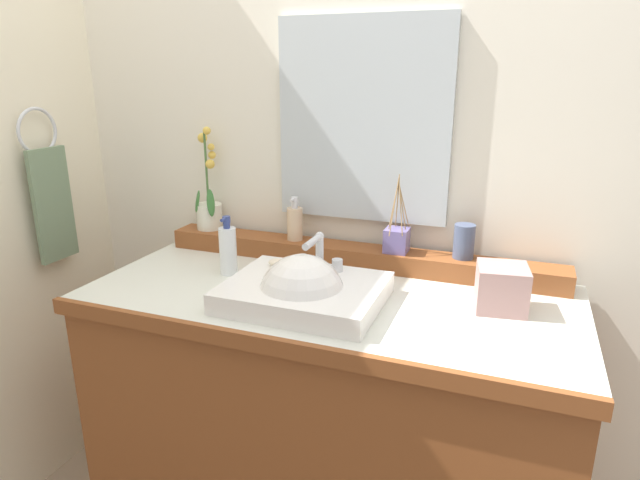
{
  "coord_description": "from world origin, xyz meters",
  "views": [
    {
      "loc": [
        0.49,
        -1.37,
        1.48
      ],
      "look_at": [
        -0.01,
        -0.03,
        1.03
      ],
      "focal_mm": 30.34,
      "sensor_mm": 36.0,
      "label": 1
    }
  ],
  "objects_px": {
    "soap_dispenser": "(295,222)",
    "lotion_bottle": "(228,250)",
    "soap_bar": "(280,263)",
    "tumbler_cup": "(464,241)",
    "potted_plant": "(209,206)",
    "hand_towel": "(53,205)",
    "reed_diffuser": "(397,239)",
    "sink_basin": "(303,295)",
    "tissue_box": "(501,288)"
  },
  "relations": [
    {
      "from": "soap_dispenser",
      "to": "lotion_bottle",
      "type": "bearing_deg",
      "value": -121.57
    },
    {
      "from": "soap_bar",
      "to": "tumbler_cup",
      "type": "xyz_separation_m",
      "value": [
        0.5,
        0.26,
        0.05
      ]
    },
    {
      "from": "tumbler_cup",
      "to": "lotion_bottle",
      "type": "bearing_deg",
      "value": -161.87
    },
    {
      "from": "soap_dispenser",
      "to": "potted_plant",
      "type": "bearing_deg",
      "value": 177.25
    },
    {
      "from": "lotion_bottle",
      "to": "hand_towel",
      "type": "relative_size",
      "value": 0.47
    },
    {
      "from": "reed_diffuser",
      "to": "hand_towel",
      "type": "xyz_separation_m",
      "value": [
        -1.17,
        -0.23,
        0.06
      ]
    },
    {
      "from": "sink_basin",
      "to": "reed_diffuser",
      "type": "distance_m",
      "value": 0.4
    },
    {
      "from": "potted_plant",
      "to": "hand_towel",
      "type": "height_order",
      "value": "potted_plant"
    },
    {
      "from": "tissue_box",
      "to": "hand_towel",
      "type": "bearing_deg",
      "value": -178.48
    },
    {
      "from": "reed_diffuser",
      "to": "sink_basin",
      "type": "bearing_deg",
      "value": -116.9
    },
    {
      "from": "sink_basin",
      "to": "hand_towel",
      "type": "bearing_deg",
      "value": 173.12
    },
    {
      "from": "lotion_bottle",
      "to": "tissue_box",
      "type": "relative_size",
      "value": 1.45
    },
    {
      "from": "tissue_box",
      "to": "soap_bar",
      "type": "bearing_deg",
      "value": -174.9
    },
    {
      "from": "sink_basin",
      "to": "tumbler_cup",
      "type": "xyz_separation_m",
      "value": [
        0.38,
        0.36,
        0.09
      ]
    },
    {
      "from": "hand_towel",
      "to": "soap_bar",
      "type": "bearing_deg",
      "value": -1.05
    },
    {
      "from": "lotion_bottle",
      "to": "tissue_box",
      "type": "height_order",
      "value": "lotion_bottle"
    },
    {
      "from": "sink_basin",
      "to": "potted_plant",
      "type": "relative_size",
      "value": 1.15
    },
    {
      "from": "soap_dispenser",
      "to": "reed_diffuser",
      "type": "relative_size",
      "value": 0.59
    },
    {
      "from": "hand_towel",
      "to": "reed_diffuser",
      "type": "bearing_deg",
      "value": 11.17
    },
    {
      "from": "soap_bar",
      "to": "tumbler_cup",
      "type": "height_order",
      "value": "tumbler_cup"
    },
    {
      "from": "sink_basin",
      "to": "tumbler_cup",
      "type": "relative_size",
      "value": 4.0
    },
    {
      "from": "soap_bar",
      "to": "reed_diffuser",
      "type": "distance_m",
      "value": 0.39
    },
    {
      "from": "hand_towel",
      "to": "potted_plant",
      "type": "bearing_deg",
      "value": 28.17
    },
    {
      "from": "tumbler_cup",
      "to": "soap_dispenser",
      "type": "bearing_deg",
      "value": -179.14
    },
    {
      "from": "sink_basin",
      "to": "reed_diffuser",
      "type": "height_order",
      "value": "reed_diffuser"
    },
    {
      "from": "tumbler_cup",
      "to": "tissue_box",
      "type": "distance_m",
      "value": 0.25
    },
    {
      "from": "soap_bar",
      "to": "tissue_box",
      "type": "distance_m",
      "value": 0.63
    },
    {
      "from": "tumbler_cup",
      "to": "tissue_box",
      "type": "bearing_deg",
      "value": -58.47
    },
    {
      "from": "sink_basin",
      "to": "reed_diffuser",
      "type": "relative_size",
      "value": 1.7
    },
    {
      "from": "sink_basin",
      "to": "potted_plant",
      "type": "distance_m",
      "value": 0.65
    },
    {
      "from": "soap_bar",
      "to": "potted_plant",
      "type": "distance_m",
      "value": 0.49
    },
    {
      "from": "soap_dispenser",
      "to": "lotion_bottle",
      "type": "distance_m",
      "value": 0.26
    },
    {
      "from": "tumbler_cup",
      "to": "soap_bar",
      "type": "bearing_deg",
      "value": -152.56
    },
    {
      "from": "lotion_bottle",
      "to": "soap_bar",
      "type": "bearing_deg",
      "value": -9.57
    },
    {
      "from": "soap_dispenser",
      "to": "hand_towel",
      "type": "distance_m",
      "value": 0.85
    },
    {
      "from": "reed_diffuser",
      "to": "soap_bar",
      "type": "bearing_deg",
      "value": -140.04
    },
    {
      "from": "potted_plant",
      "to": "hand_towel",
      "type": "relative_size",
      "value": 0.93
    },
    {
      "from": "soap_bar",
      "to": "hand_towel",
      "type": "xyz_separation_m",
      "value": [
        -0.88,
        0.02,
        0.1
      ]
    },
    {
      "from": "sink_basin",
      "to": "tumbler_cup",
      "type": "height_order",
      "value": "sink_basin"
    },
    {
      "from": "sink_basin",
      "to": "tissue_box",
      "type": "bearing_deg",
      "value": 17.39
    },
    {
      "from": "potted_plant",
      "to": "soap_dispenser",
      "type": "relative_size",
      "value": 2.48
    },
    {
      "from": "soap_dispenser",
      "to": "reed_diffuser",
      "type": "xyz_separation_m",
      "value": [
        0.35,
        -0.0,
        -0.02
      ]
    },
    {
      "from": "hand_towel",
      "to": "tissue_box",
      "type": "bearing_deg",
      "value": 1.52
    },
    {
      "from": "potted_plant",
      "to": "lotion_bottle",
      "type": "relative_size",
      "value": 1.97
    },
    {
      "from": "sink_basin",
      "to": "potted_plant",
      "type": "xyz_separation_m",
      "value": [
        -0.52,
        0.37,
        0.12
      ]
    },
    {
      "from": "tumbler_cup",
      "to": "tissue_box",
      "type": "xyz_separation_m",
      "value": [
        0.13,
        -0.2,
        -0.06
      ]
    },
    {
      "from": "reed_diffuser",
      "to": "tumbler_cup",
      "type": "bearing_deg",
      "value": 3.59
    },
    {
      "from": "soap_bar",
      "to": "reed_diffuser",
      "type": "height_order",
      "value": "reed_diffuser"
    },
    {
      "from": "soap_bar",
      "to": "tumbler_cup",
      "type": "relative_size",
      "value": 0.66
    },
    {
      "from": "potted_plant",
      "to": "lotion_bottle",
      "type": "distance_m",
      "value": 0.32
    }
  ]
}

